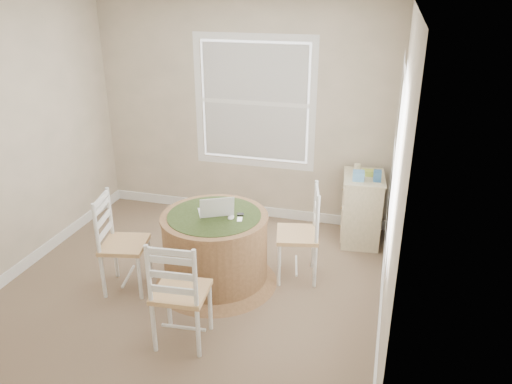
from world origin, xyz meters
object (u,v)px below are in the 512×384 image
(corner_chest, at_px, (361,209))
(laptop, at_px, (216,211))
(chair_near, at_px, (181,291))
(chair_left, at_px, (124,244))
(round_table, at_px, (215,246))
(chair_right, at_px, (297,234))

(corner_chest, bearing_deg, laptop, -142.43)
(chair_near, height_order, laptop, chair_near)
(chair_left, relative_size, chair_near, 1.00)
(chair_near, xyz_separation_m, laptop, (-0.03, 0.93, 0.28))
(chair_left, height_order, chair_near, same)
(round_table, bearing_deg, chair_near, -100.77)
(laptop, bearing_deg, chair_right, 173.06)
(chair_left, relative_size, corner_chest, 1.20)
(round_table, height_order, laptop, laptop)
(chair_left, distance_m, chair_near, 1.00)
(chair_right, bearing_deg, round_table, -79.39)
(round_table, relative_size, chair_near, 1.26)
(chair_near, distance_m, chair_right, 1.40)
(chair_right, relative_size, corner_chest, 1.20)
(chair_left, distance_m, laptop, 0.92)
(chair_left, distance_m, chair_right, 1.66)
(chair_right, xyz_separation_m, corner_chest, (0.55, 0.94, -0.08))
(round_table, xyz_separation_m, chair_near, (0.03, -0.90, 0.08))
(chair_left, bearing_deg, round_table, -79.70)
(chair_near, xyz_separation_m, corner_chest, (1.26, 2.15, -0.08))
(chair_left, bearing_deg, chair_right, -79.63)
(chair_left, relative_size, chair_right, 1.00)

